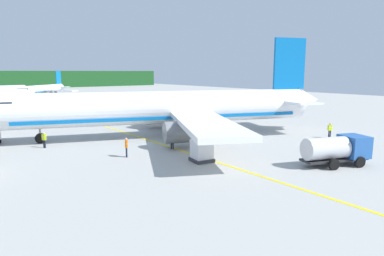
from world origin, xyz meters
TOP-DOWN VIEW (x-y plane):
  - airliner_foreground at (28.98, 16.30)m, footprint 40.09×33.65m
  - airliner_far_taxiway at (32.92, 94.23)m, footprint 21.42×20.83m
  - service_truck_catering at (32.92, -2.51)m, footprint 5.90×3.83m
  - cargo_container_near at (24.85, 5.13)m, footprint 1.97×1.97m
  - crew_marshaller at (43.22, 4.08)m, footprint 0.56×0.42m
  - crew_loader_left at (15.43, 18.81)m, footprint 0.40×0.58m
  - crew_loader_right at (25.43, 10.48)m, footprint 0.54×0.44m
  - crew_supervisor at (20.38, 10.39)m, footprint 0.37×0.60m
  - apron_guide_line at (25.74, 11.51)m, footprint 0.30×60.00m

SIDE VIEW (x-z plane):
  - apron_guide_line at x=25.74m, z-range 0.00..0.01m
  - crew_loader_left at x=15.43m, z-range 0.14..1.78m
  - cargo_container_near at x=24.85m, z-range -0.05..2.00m
  - crew_marshaller at x=43.22m, z-range 0.16..1.93m
  - crew_loader_right at x=25.43m, z-range 0.17..1.95m
  - crew_supervisor at x=20.38m, z-range 0.17..1.96m
  - service_truck_catering at x=32.92m, z-range 0.19..2.59m
  - airliner_far_taxiway at x=32.92m, z-range -1.68..6.13m
  - airliner_foreground at x=28.98m, z-range -2.56..9.34m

